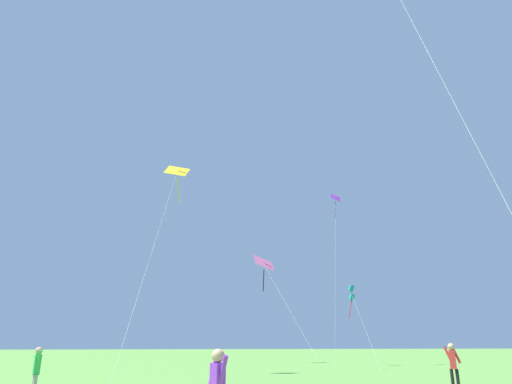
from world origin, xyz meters
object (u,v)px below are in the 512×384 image
object	(u,v)px
kite_yellow_diamond	(176,179)
kite_pink_low	(264,268)
person_in_red_shirt	(453,363)
kite_teal_box	(352,294)
person_foreground_watcher	(36,369)
kite_purple_streamer	(335,207)

from	to	relation	value
kite_yellow_diamond	kite_pink_low	size ratio (longest dim) A/B	1.14
kite_pink_low	person_in_red_shirt	bearing A→B (deg)	-92.22
kite_pink_low	kite_teal_box	world-z (taller)	kite_pink_low
kite_yellow_diamond	person_foreground_watcher	bearing A→B (deg)	-108.60
kite_yellow_diamond	kite_purple_streamer	xyz separation A→B (m)	(16.00, 9.60, 1.78)
kite_pink_low	kite_purple_streamer	distance (m)	10.08
kite_yellow_diamond	person_in_red_shirt	world-z (taller)	kite_yellow_diamond
kite_pink_low	person_foreground_watcher	xyz separation A→B (m)	(-15.33, -30.49, -8.35)
kite_yellow_diamond	kite_purple_streamer	distance (m)	18.74
kite_purple_streamer	person_foreground_watcher	size ratio (longest dim) A/B	9.90
kite_purple_streamer	kite_yellow_diamond	bearing A→B (deg)	-149.04
person_foreground_watcher	kite_purple_streamer	bearing A→B (deg)	48.79
kite_purple_streamer	person_in_red_shirt	distance (m)	28.78
kite_pink_low	kite_teal_box	xyz separation A→B (m)	(6.15, -7.63, -3.25)
kite_pink_low	person_foreground_watcher	distance (m)	35.13
kite_yellow_diamond	kite_pink_low	xyz separation A→B (m)	(10.58, 16.40, -3.30)
kite_pink_low	kite_purple_streamer	bearing A→B (deg)	-51.51
kite_yellow_diamond	person_in_red_shirt	bearing A→B (deg)	-58.05
person_in_red_shirt	kite_purple_streamer	bearing A→B (deg)	74.92
kite_yellow_diamond	person_foreground_watcher	world-z (taller)	kite_yellow_diamond
kite_pink_low	person_in_red_shirt	distance (m)	32.52
kite_yellow_diamond	kite_teal_box	world-z (taller)	kite_yellow_diamond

